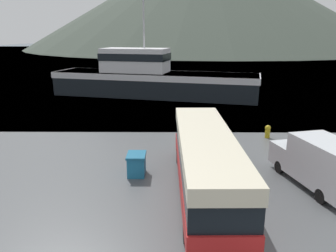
{
  "coord_description": "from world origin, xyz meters",
  "views": [
    {
      "loc": [
        -3.71,
        -6.79,
        7.68
      ],
      "look_at": [
        -3.9,
        13.27,
        2.0
      ],
      "focal_mm": 35.0,
      "sensor_mm": 36.0,
      "label": 1
    }
  ],
  "objects_px": {
    "tour_bus": "(205,160)",
    "storage_bin": "(137,164)",
    "delivery_van": "(321,162)",
    "fishing_boat": "(151,78)"
  },
  "relations": [
    {
      "from": "tour_bus",
      "to": "storage_bin",
      "type": "distance_m",
      "value": 4.35
    },
    {
      "from": "delivery_van",
      "to": "fishing_boat",
      "type": "distance_m",
      "value": 27.83
    },
    {
      "from": "delivery_van",
      "to": "storage_bin",
      "type": "xyz_separation_m",
      "value": [
        -9.55,
        1.48,
        -0.74
      ]
    },
    {
      "from": "tour_bus",
      "to": "delivery_van",
      "type": "bearing_deg",
      "value": 5.54
    },
    {
      "from": "storage_bin",
      "to": "fishing_boat",
      "type": "bearing_deg",
      "value": 91.42
    },
    {
      "from": "tour_bus",
      "to": "delivery_van",
      "type": "distance_m",
      "value": 5.99
    },
    {
      "from": "storage_bin",
      "to": "tour_bus",
      "type": "bearing_deg",
      "value": -30.93
    },
    {
      "from": "tour_bus",
      "to": "storage_bin",
      "type": "bearing_deg",
      "value": 148.09
    },
    {
      "from": "fishing_boat",
      "to": "tour_bus",
      "type": "bearing_deg",
      "value": 22.96
    },
    {
      "from": "tour_bus",
      "to": "delivery_van",
      "type": "height_order",
      "value": "tour_bus"
    }
  ]
}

